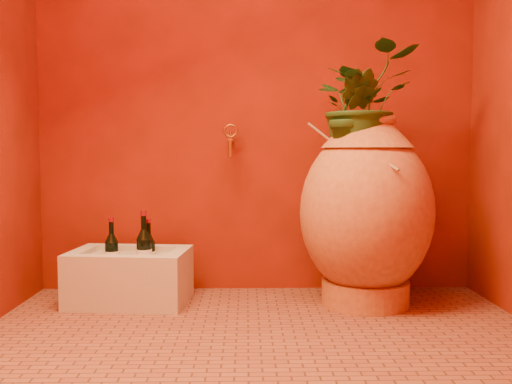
{
  "coord_description": "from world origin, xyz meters",
  "views": [
    {
      "loc": [
        -0.06,
        -2.31,
        0.8
      ],
      "look_at": [
        -0.01,
        0.35,
        0.61
      ],
      "focal_mm": 40.0,
      "sensor_mm": 36.0,
      "label": 1
    }
  ],
  "objects_px": {
    "wine_bottle_a": "(144,252)",
    "wine_bottle_c": "(149,254)",
    "amphora": "(366,211)",
    "wine_bottle_b": "(112,254)",
    "wall_tap": "(231,139)",
    "stone_basin": "(130,278)"
  },
  "relations": [
    {
      "from": "wine_bottle_a",
      "to": "wine_bottle_c",
      "type": "relative_size",
      "value": 1.16
    },
    {
      "from": "amphora",
      "to": "wine_bottle_a",
      "type": "distance_m",
      "value": 1.18
    },
    {
      "from": "amphora",
      "to": "wine_bottle_b",
      "type": "height_order",
      "value": "amphora"
    },
    {
      "from": "wine_bottle_a",
      "to": "wine_bottle_b",
      "type": "xyz_separation_m",
      "value": [
        -0.18,
        0.03,
        -0.01
      ]
    },
    {
      "from": "wall_tap",
      "to": "wine_bottle_b",
      "type": "bearing_deg",
      "value": -161.07
    },
    {
      "from": "wine_bottle_b",
      "to": "wine_bottle_c",
      "type": "bearing_deg",
      "value": 5.47
    },
    {
      "from": "wine_bottle_a",
      "to": "wine_bottle_b",
      "type": "bearing_deg",
      "value": 170.04
    },
    {
      "from": "wine_bottle_b",
      "to": "wine_bottle_c",
      "type": "xyz_separation_m",
      "value": [
        0.19,
        0.02,
        -0.0
      ]
    },
    {
      "from": "amphora",
      "to": "wine_bottle_c",
      "type": "distance_m",
      "value": 1.17
    },
    {
      "from": "wine_bottle_b",
      "to": "wall_tap",
      "type": "bearing_deg",
      "value": 18.93
    },
    {
      "from": "stone_basin",
      "to": "wine_bottle_c",
      "type": "relative_size",
      "value": 2.21
    },
    {
      "from": "wall_tap",
      "to": "stone_basin",
      "type": "bearing_deg",
      "value": -156.95
    },
    {
      "from": "amphora",
      "to": "wine_bottle_a",
      "type": "xyz_separation_m",
      "value": [
        -1.16,
        0.03,
        -0.22
      ]
    },
    {
      "from": "amphora",
      "to": "stone_basin",
      "type": "xyz_separation_m",
      "value": [
        -1.24,
        0.05,
        -0.36
      ]
    },
    {
      "from": "wine_bottle_a",
      "to": "wall_tap",
      "type": "distance_m",
      "value": 0.79
    },
    {
      "from": "stone_basin",
      "to": "wine_bottle_b",
      "type": "xyz_separation_m",
      "value": [
        -0.1,
        0.01,
        0.13
      ]
    },
    {
      "from": "stone_basin",
      "to": "wine_bottle_b",
      "type": "relative_size",
      "value": 2.14
    },
    {
      "from": "stone_basin",
      "to": "wine_bottle_a",
      "type": "distance_m",
      "value": 0.16
    },
    {
      "from": "wine_bottle_b",
      "to": "wine_bottle_a",
      "type": "bearing_deg",
      "value": -9.96
    },
    {
      "from": "amphora",
      "to": "wall_tap",
      "type": "height_order",
      "value": "amphora"
    },
    {
      "from": "amphora",
      "to": "wine_bottle_b",
      "type": "distance_m",
      "value": 1.36
    },
    {
      "from": "wine_bottle_a",
      "to": "amphora",
      "type": "bearing_deg",
      "value": -1.33
    }
  ]
}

